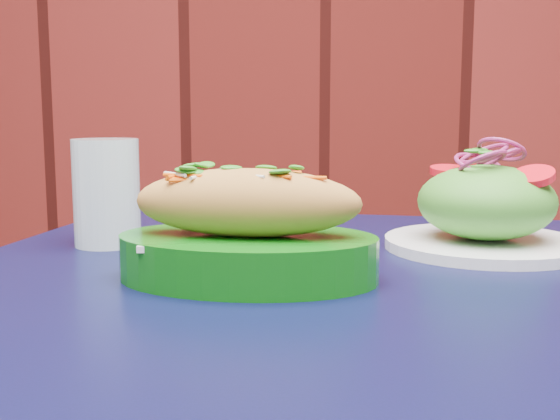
{
  "coord_description": "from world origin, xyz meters",
  "views": [
    {
      "loc": [
        0.31,
        0.96,
        0.91
      ],
      "look_at": [
        0.29,
        1.66,
        0.81
      ],
      "focal_mm": 45.0,
      "sensor_mm": 36.0,
      "label": 1
    }
  ],
  "objects": [
    {
      "name": "cafe_table",
      "position": [
        0.34,
        1.64,
        0.66
      ],
      "size": [
        0.93,
        0.93,
        0.75
      ],
      "rotation": [
        0.0,
        0.0,
        -0.18
      ],
      "color": "black",
      "rests_on": "ground"
    },
    {
      "name": "water_glass",
      "position": [
        0.09,
        1.78,
        0.81
      ],
      "size": [
        0.08,
        0.08,
        0.13
      ],
      "primitive_type": "cylinder",
      "color": "silver",
      "rests_on": "cafe_table"
    },
    {
      "name": "salad_plate",
      "position": [
        0.53,
        1.77,
        0.8
      ],
      "size": [
        0.23,
        0.23,
        0.12
      ],
      "rotation": [
        0.0,
        0.0,
        -0.31
      ],
      "color": "white",
      "rests_on": "cafe_table"
    },
    {
      "name": "banh_mi_basket",
      "position": [
        0.26,
        1.61,
        0.79
      ],
      "size": [
        0.27,
        0.19,
        0.11
      ],
      "rotation": [
        0.0,
        0.0,
        -0.13
      ],
      "color": "#0C630E",
      "rests_on": "cafe_table"
    }
  ]
}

